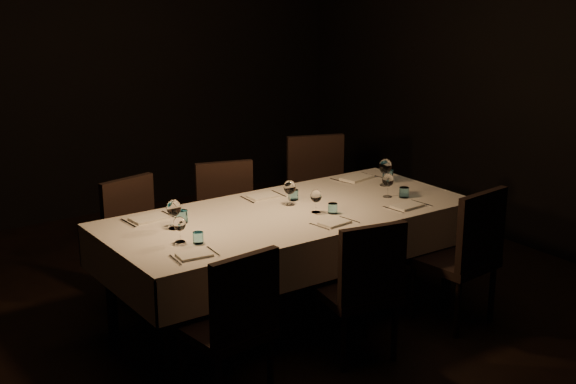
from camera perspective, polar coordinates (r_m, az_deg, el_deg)
room at (r=5.22m, az=0.00°, el=6.32°), size 5.01×6.01×3.01m
dining_table at (r=5.42m, az=0.00°, el=-2.16°), size 2.52×1.12×0.76m
chair_near_left at (r=4.44m, az=-3.87°, el=-9.04°), size 0.48×0.48×0.91m
place_setting_near_left at (r=4.77m, az=-7.11°, el=-3.15°), size 0.29×0.39×0.16m
chair_near_center at (r=4.91m, az=5.36°, el=-6.53°), size 0.51×0.51×0.91m
place_setting_near_center at (r=5.30m, az=2.68°, el=-1.07°), size 0.30×0.39×0.16m
chair_near_right at (r=5.47m, az=12.49°, el=-4.13°), size 0.51×0.51×0.96m
place_setting_near_right at (r=5.69m, az=7.79°, el=0.09°), size 0.32×0.40×0.17m
chair_far_left at (r=5.83m, az=-10.63°, el=-3.04°), size 0.51×0.51×0.90m
place_setting_far_left at (r=5.17m, az=-8.53°, el=-1.52°), size 0.35×0.41×0.19m
chair_far_center at (r=6.11m, az=-4.27°, el=-1.82°), size 0.55×0.55×0.92m
place_setting_far_center at (r=5.60m, az=-0.40°, el=-0.00°), size 0.32×0.40×0.18m
chair_far_right at (r=6.62m, az=2.23°, el=-0.01°), size 0.62×0.62×1.00m
place_setting_far_right at (r=6.12m, az=6.36°, el=1.41°), size 0.38×0.42×0.20m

